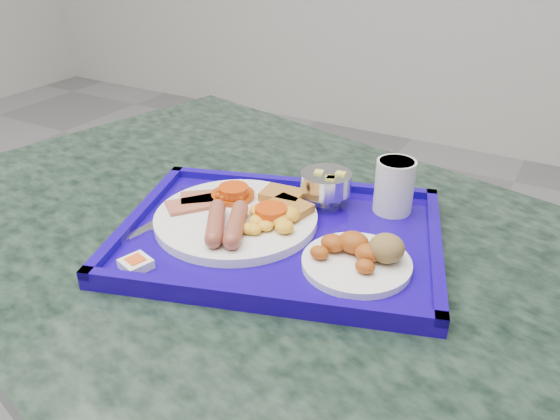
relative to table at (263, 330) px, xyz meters
name	(u,v)px	position (x,y,z in m)	size (l,w,h in m)	color
table	(263,330)	(0.00, 0.00, 0.00)	(1.44, 1.13, 0.80)	gray
tray	(280,236)	(0.04, -0.01, 0.21)	(0.57, 0.49, 0.03)	#160391
main_plate	(240,215)	(-0.03, -0.02, 0.23)	(0.26, 0.26, 0.04)	white
bread_plate	(361,256)	(0.18, -0.03, 0.24)	(0.15, 0.15, 0.05)	white
fruit_bowl	(326,184)	(0.06, 0.11, 0.26)	(0.09, 0.09, 0.06)	silver
juice_cup	(394,185)	(0.17, 0.14, 0.27)	(0.06, 0.06, 0.09)	silver
spoon	(181,204)	(-0.15, -0.02, 0.23)	(0.05, 0.17, 0.01)	silver
knife	(155,222)	(-0.14, -0.09, 0.22)	(0.01, 0.16, 0.00)	silver
jam_packet	(136,264)	(-0.08, -0.19, 0.23)	(0.05, 0.05, 0.02)	white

